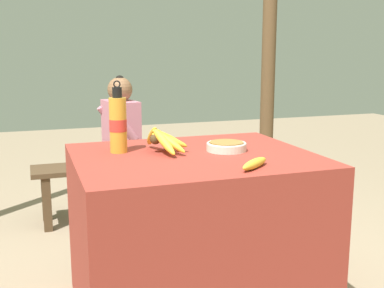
# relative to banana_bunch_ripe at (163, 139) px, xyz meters

# --- Properties ---
(market_counter) EXTENTS (1.12, 0.93, 0.80)m
(market_counter) POSITION_rel_banana_bunch_ripe_xyz_m (0.12, -0.09, -0.46)
(market_counter) COLOR maroon
(market_counter) RESTS_ON ground_plane
(banana_bunch_ripe) EXTENTS (0.19, 0.33, 0.14)m
(banana_bunch_ripe) POSITION_rel_banana_bunch_ripe_xyz_m (0.00, 0.00, 0.00)
(banana_bunch_ripe) COLOR #4C381E
(banana_bunch_ripe) RESTS_ON market_counter
(serving_bowl) EXTENTS (0.20, 0.20, 0.04)m
(serving_bowl) POSITION_rel_banana_bunch_ripe_xyz_m (0.30, -0.06, -0.04)
(serving_bowl) COLOR silver
(serving_bowl) RESTS_ON market_counter
(water_bottle) EXTENTS (0.08, 0.08, 0.34)m
(water_bottle) POSITION_rel_banana_bunch_ripe_xyz_m (-0.20, 0.07, 0.07)
(water_bottle) COLOR gold
(water_bottle) RESTS_ON market_counter
(loose_banana_front) EXTENTS (0.19, 0.16, 0.04)m
(loose_banana_front) POSITION_rel_banana_bunch_ripe_xyz_m (0.28, -0.43, -0.05)
(loose_banana_front) COLOR gold
(loose_banana_front) RESTS_ON market_counter
(wooden_bench) EXTENTS (1.49, 0.32, 0.43)m
(wooden_bench) POSITION_rel_banana_bunch_ripe_xyz_m (0.12, 1.38, -0.50)
(wooden_bench) COLOR #4C3823
(wooden_bench) RESTS_ON ground_plane
(seated_vendor) EXTENTS (0.44, 0.41, 1.10)m
(seated_vendor) POSITION_rel_banana_bunch_ripe_xyz_m (-0.00, 1.34, -0.23)
(seated_vendor) COLOR #473828
(seated_vendor) RESTS_ON ground_plane
(banana_bunch_green) EXTENTS (0.16, 0.31, 0.14)m
(banana_bunch_green) POSITION_rel_banana_bunch_ripe_xyz_m (0.56, 1.38, -0.37)
(banana_bunch_green) COLOR #4C381E
(banana_bunch_green) RESTS_ON wooden_bench
(support_post_far) EXTENTS (0.12, 0.12, 2.24)m
(support_post_far) POSITION_rel_banana_bunch_ripe_xyz_m (1.37, 1.56, 0.26)
(support_post_far) COLOR brown
(support_post_far) RESTS_ON ground_plane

